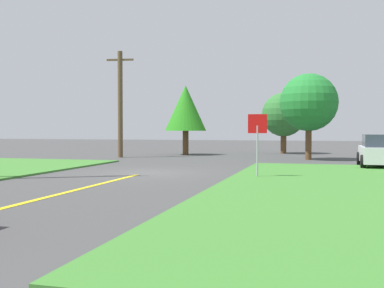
{
  "coord_description": "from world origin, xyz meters",
  "views": [
    {
      "loc": [
        7.16,
        -18.61,
        1.86
      ],
      "look_at": [
        0.78,
        4.72,
        1.1
      ],
      "focal_mm": 43.43,
      "sensor_mm": 36.0,
      "label": 1
    }
  ],
  "objects_px": {
    "stop_sign": "(257,133)",
    "utility_pole_mid": "(120,103)",
    "oak_tree_right": "(284,115)",
    "oak_tree_left": "(186,108)",
    "pine_tree_center": "(309,103)",
    "car_on_crossroad": "(380,151)"
  },
  "relations": [
    {
      "from": "pine_tree_center",
      "to": "car_on_crossroad",
      "type": "bearing_deg",
      "value": -55.45
    },
    {
      "from": "oak_tree_left",
      "to": "oak_tree_right",
      "type": "bearing_deg",
      "value": 28.18
    },
    {
      "from": "stop_sign",
      "to": "oak_tree_right",
      "type": "height_order",
      "value": "oak_tree_right"
    },
    {
      "from": "stop_sign",
      "to": "car_on_crossroad",
      "type": "relative_size",
      "value": 0.61
    },
    {
      "from": "stop_sign",
      "to": "pine_tree_center",
      "type": "bearing_deg",
      "value": -96.63
    },
    {
      "from": "oak_tree_left",
      "to": "pine_tree_center",
      "type": "height_order",
      "value": "pine_tree_center"
    },
    {
      "from": "utility_pole_mid",
      "to": "oak_tree_right",
      "type": "relative_size",
      "value": 1.5
    },
    {
      "from": "utility_pole_mid",
      "to": "oak_tree_left",
      "type": "distance_m",
      "value": 5.35
    },
    {
      "from": "stop_sign",
      "to": "utility_pole_mid",
      "type": "xyz_separation_m",
      "value": [
        -10.48,
        10.85,
        1.9
      ]
    },
    {
      "from": "stop_sign",
      "to": "oak_tree_left",
      "type": "bearing_deg",
      "value": -63.07
    },
    {
      "from": "stop_sign",
      "to": "utility_pole_mid",
      "type": "bearing_deg",
      "value": -44.57
    },
    {
      "from": "oak_tree_left",
      "to": "oak_tree_right",
      "type": "relative_size",
      "value": 1.09
    },
    {
      "from": "car_on_crossroad",
      "to": "oak_tree_right",
      "type": "height_order",
      "value": "oak_tree_right"
    },
    {
      "from": "utility_pole_mid",
      "to": "oak_tree_left",
      "type": "xyz_separation_m",
      "value": [
        3.3,
        4.2,
        -0.21
      ]
    },
    {
      "from": "stop_sign",
      "to": "oak_tree_left",
      "type": "height_order",
      "value": "oak_tree_left"
    },
    {
      "from": "stop_sign",
      "to": "pine_tree_center",
      "type": "relative_size",
      "value": 0.46
    },
    {
      "from": "stop_sign",
      "to": "utility_pole_mid",
      "type": "distance_m",
      "value": 15.21
    },
    {
      "from": "utility_pole_mid",
      "to": "pine_tree_center",
      "type": "height_order",
      "value": "utility_pole_mid"
    },
    {
      "from": "oak_tree_right",
      "to": "stop_sign",
      "type": "bearing_deg",
      "value": -88.85
    },
    {
      "from": "oak_tree_right",
      "to": "pine_tree_center",
      "type": "bearing_deg",
      "value": -74.1
    },
    {
      "from": "car_on_crossroad",
      "to": "oak_tree_left",
      "type": "relative_size",
      "value": 0.78
    },
    {
      "from": "stop_sign",
      "to": "car_on_crossroad",
      "type": "bearing_deg",
      "value": -126.72
    }
  ]
}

